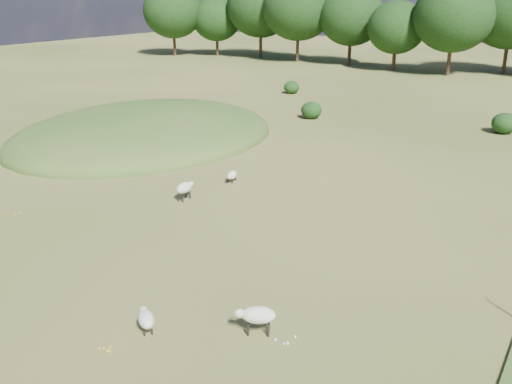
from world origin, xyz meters
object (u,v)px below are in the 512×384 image
sheep_0 (257,315)px  sheep_4 (232,175)px  sheep_3 (185,188)px  sheep_5 (146,319)px

sheep_0 → sheep_4: (-8.53, 11.20, -0.25)m
sheep_0 → sheep_3: 11.81m
sheep_0 → sheep_4: size_ratio=1.21×
sheep_3 → sheep_5: sheep_3 is taller
sheep_4 → sheep_0: bearing=23.2°
sheep_4 → sheep_5: (5.65, -12.78, 0.02)m
sheep_0 → sheep_4: 14.08m
sheep_0 → sheep_3: bearing=-69.6°
sheep_0 → sheep_3: size_ratio=1.03×
sheep_3 → sheep_4: 3.48m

